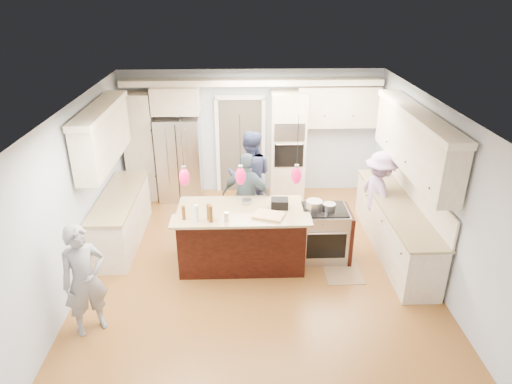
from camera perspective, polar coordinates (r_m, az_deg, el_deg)
ground_plane at (r=7.82m, az=0.09°, el=-8.76°), size 6.00×6.00×0.00m
room_shell at (r=6.98m, az=0.10°, el=3.78°), size 5.54×6.04×2.72m
refrigerator at (r=9.86m, az=-9.52°, el=4.14°), size 0.90×0.70×1.80m
oven_column at (r=9.76m, az=3.96°, el=5.79°), size 0.72×0.69×2.30m
back_upper_cabinets at (r=9.66m, az=-4.97°, el=8.77°), size 5.30×0.61×2.54m
right_counter_run at (r=8.02m, az=17.76°, el=-0.52°), size 0.64×3.10×2.51m
left_cabinets at (r=8.31m, az=-17.21°, el=0.47°), size 0.64×2.30×2.51m
kitchen_island at (r=7.62m, az=-1.79°, el=-5.45°), size 2.10×1.46×1.12m
island_range at (r=7.83m, az=8.61°, el=-5.11°), size 0.82×0.71×0.92m
pendant_lights at (r=6.51m, az=-1.94°, el=2.02°), size 1.75×0.15×1.03m
person_bar_end at (r=6.44m, az=-20.65°, el=-10.26°), size 0.69×0.64×1.59m
person_far_left at (r=8.80m, az=-0.74°, el=1.99°), size 0.95×0.77×1.82m
person_far_right at (r=8.15m, az=-1.09°, el=-0.63°), size 1.04×0.74×1.64m
person_range_side at (r=8.54m, az=15.14°, el=-0.36°), size 0.86×1.17×1.63m
floor_rug at (r=7.77m, az=10.60°, el=-9.44°), size 0.62×0.89×0.01m
water_bottle at (r=6.70m, az=-7.45°, el=-2.68°), size 0.08×0.08×0.27m
beer_bottle_a at (r=6.81m, az=-9.04°, el=-2.60°), size 0.07×0.07×0.21m
beer_bottle_b at (r=6.67m, az=-5.71°, el=-2.76°), size 0.07×0.07×0.26m
beer_bottle_c at (r=6.75m, az=-5.93°, el=-2.50°), size 0.07×0.07×0.25m
drink_can at (r=6.72m, az=-3.72°, el=-3.09°), size 0.08×0.08×0.13m
cutting_board at (r=6.85m, az=1.62°, el=-2.94°), size 0.52×0.45×0.03m
pot_large at (r=7.53m, az=7.29°, el=-1.63°), size 0.26×0.26×0.15m
pot_small at (r=7.57m, az=9.12°, el=-1.81°), size 0.21×0.21×0.11m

